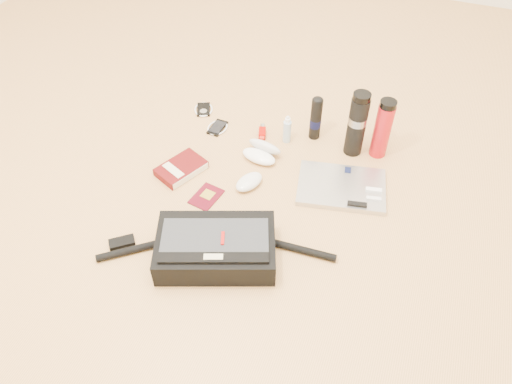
% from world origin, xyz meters
% --- Properties ---
extents(ground, '(4.00, 4.00, 0.00)m').
position_xyz_m(ground, '(0.00, 0.00, 0.00)').
color(ground, tan).
rests_on(ground, ground).
extents(messenger_bag, '(0.76, 0.37, 0.11)m').
position_xyz_m(messenger_bag, '(-0.05, -0.25, 0.05)').
color(messenger_bag, black).
rests_on(messenger_bag, ground).
extents(laptop, '(0.37, 0.29, 0.03)m').
position_xyz_m(laptop, '(0.27, 0.21, 0.01)').
color(laptop, '#B1B1B3').
rests_on(laptop, ground).
extents(book, '(0.19, 0.22, 0.03)m').
position_xyz_m(book, '(-0.35, 0.09, 0.02)').
color(book, '#4B090A').
rests_on(book, ground).
extents(passport, '(0.11, 0.14, 0.01)m').
position_xyz_m(passport, '(-0.20, -0.00, 0.00)').
color(passport, '#4A0612').
rests_on(passport, ground).
extents(mouse, '(0.12, 0.14, 0.04)m').
position_xyz_m(mouse, '(-0.07, 0.11, 0.02)').
color(mouse, silver).
rests_on(mouse, ground).
extents(sunglasses_case, '(0.17, 0.15, 0.08)m').
position_xyz_m(sunglasses_case, '(-0.08, 0.28, 0.03)').
color(sunglasses_case, white).
rests_on(sunglasses_case, ground).
extents(ipod, '(0.11, 0.11, 0.01)m').
position_xyz_m(ipod, '(-0.43, 0.48, 0.01)').
color(ipod, black).
rests_on(ipod, ground).
extents(phone, '(0.09, 0.11, 0.01)m').
position_xyz_m(phone, '(-0.32, 0.38, 0.01)').
color(phone, black).
rests_on(phone, ground).
extents(inhaler, '(0.05, 0.10, 0.03)m').
position_xyz_m(inhaler, '(-0.12, 0.41, 0.01)').
color(inhaler, '#A00500').
rests_on(inhaler, ground).
extents(spray_bottle, '(0.04, 0.04, 0.13)m').
position_xyz_m(spray_bottle, '(-0.01, 0.41, 0.06)').
color(spray_bottle, '#A3C1D8').
rests_on(spray_bottle, ground).
extents(aerosol_can, '(0.05, 0.05, 0.20)m').
position_xyz_m(aerosol_can, '(0.09, 0.48, 0.10)').
color(aerosol_can, black).
rests_on(aerosol_can, ground).
extents(thermos_black, '(0.09, 0.09, 0.28)m').
position_xyz_m(thermos_black, '(0.26, 0.44, 0.14)').
color(thermos_black, black).
rests_on(thermos_black, ground).
extents(thermos_red, '(0.08, 0.08, 0.26)m').
position_xyz_m(thermos_red, '(0.36, 0.47, 0.13)').
color(thermos_red, '#B1141B').
rests_on(thermos_red, ground).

